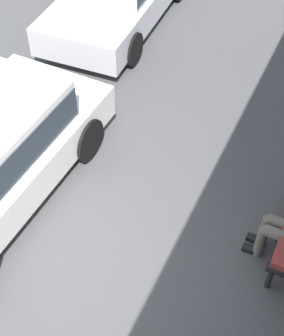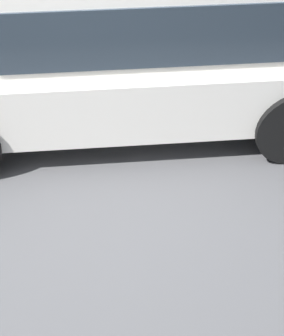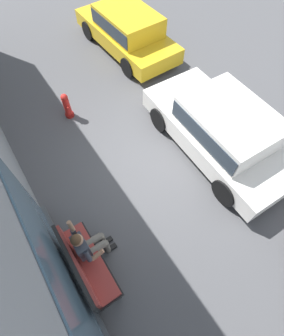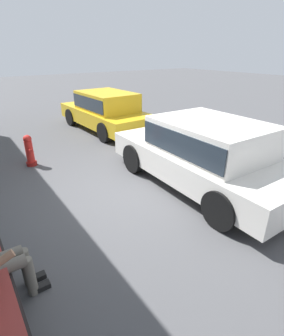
{
  "view_description": "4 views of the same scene",
  "coord_description": "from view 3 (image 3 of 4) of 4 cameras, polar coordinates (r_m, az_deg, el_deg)",
  "views": [
    {
      "loc": [
        2.81,
        2.6,
        5.71
      ],
      "look_at": [
        -0.97,
        0.81,
        1.2
      ],
      "focal_mm": 55.0,
      "sensor_mm": 36.0,
      "label": 1
    },
    {
      "loc": [
        -0.24,
        2.6,
        2.84
      ],
      "look_at": [
        -0.5,
        0.43,
        0.87
      ],
      "focal_mm": 55.0,
      "sensor_mm": 36.0,
      "label": 2
    },
    {
      "loc": [
        -3.1,
        2.6,
        5.73
      ],
      "look_at": [
        -0.54,
        0.9,
        0.91
      ],
      "focal_mm": 28.0,
      "sensor_mm": 36.0,
      "label": 3
    },
    {
      "loc": [
        -4.06,
        2.6,
        2.72
      ],
      "look_at": [
        -1.07,
        0.48,
        1.07
      ],
      "focal_mm": 28.0,
      "sensor_mm": 36.0,
      "label": 4
    }
  ],
  "objects": [
    {
      "name": "person_on_phone",
      "position": [
        5.31,
        -11.8,
        -16.13
      ],
      "size": [
        0.73,
        0.74,
        1.37
      ],
      "color": "#6B665B",
      "rests_on": "ground_plane"
    },
    {
      "name": "bench",
      "position": [
        5.36,
        -12.51,
        -19.89
      ],
      "size": [
        1.67,
        0.55,
        1.03
      ],
      "color": "black",
      "rests_on": "ground_plane"
    },
    {
      "name": "parked_car_far",
      "position": [
        10.11,
        -3.28,
        27.98
      ],
      "size": [
        4.28,
        1.91,
        1.38
      ],
      "color": "gold",
      "rests_on": "ground_plane"
    },
    {
      "name": "ground_plane",
      "position": [
        7.01,
        3.67,
        2.56
      ],
      "size": [
        60.0,
        60.0,
        0.0
      ],
      "primitive_type": "plane",
      "color": "#4C4C4F"
    },
    {
      "name": "fire_hydrant",
      "position": [
        7.95,
        -16.03,
        12.85
      ],
      "size": [
        0.38,
        0.26,
        0.81
      ],
      "color": "maroon",
      "rests_on": "ground_plane"
    },
    {
      "name": "parked_car_mid",
      "position": [
        6.85,
        17.23,
        8.27
      ],
      "size": [
        4.35,
        2.08,
        1.45
      ],
      "color": "white",
      "rests_on": "ground_plane"
    }
  ]
}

